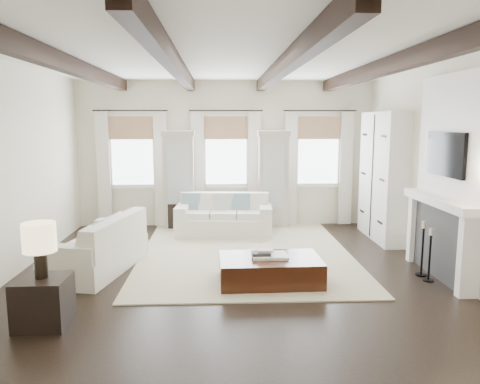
{
  "coord_description": "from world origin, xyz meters",
  "views": [
    {
      "loc": [
        -0.16,
        -6.63,
        2.32
      ],
      "look_at": [
        0.19,
        1.08,
        1.15
      ],
      "focal_mm": 35.0,
      "sensor_mm": 36.0,
      "label": 1
    }
  ],
  "objects_px": {
    "sofa_back": "(224,218)",
    "side_table_back": "(177,215)",
    "sofa_left": "(101,249)",
    "side_table_front": "(43,301)",
    "ottoman": "(270,270)"
  },
  "relations": [
    {
      "from": "sofa_back",
      "to": "side_table_back",
      "type": "distance_m",
      "value": 1.21
    },
    {
      "from": "sofa_back",
      "to": "sofa_left",
      "type": "distance_m",
      "value": 3.02
    },
    {
      "from": "side_table_front",
      "to": "side_table_back",
      "type": "xyz_separation_m",
      "value": [
        1.09,
        4.94,
        -0.0
      ]
    },
    {
      "from": "side_table_front",
      "to": "side_table_back",
      "type": "bearing_deg",
      "value": 77.52
    },
    {
      "from": "side_table_back",
      "to": "ottoman",
      "type": "bearing_deg",
      "value": -65.74
    },
    {
      "from": "ottoman",
      "to": "side_table_front",
      "type": "relative_size",
      "value": 2.56
    },
    {
      "from": "side_table_back",
      "to": "sofa_left",
      "type": "bearing_deg",
      "value": -107.44
    },
    {
      "from": "ottoman",
      "to": "side_table_front",
      "type": "xyz_separation_m",
      "value": [
        -2.74,
        -1.28,
        0.09
      ]
    },
    {
      "from": "side_table_back",
      "to": "side_table_front",
      "type": "bearing_deg",
      "value": -102.48
    },
    {
      "from": "ottoman",
      "to": "side_table_front",
      "type": "height_order",
      "value": "side_table_front"
    },
    {
      "from": "sofa_back",
      "to": "side_table_back",
      "type": "relative_size",
      "value": 3.61
    },
    {
      "from": "sofa_left",
      "to": "side_table_front",
      "type": "bearing_deg",
      "value": -94.83
    },
    {
      "from": "sofa_back",
      "to": "side_table_back",
      "type": "bearing_deg",
      "value": 148.02
    },
    {
      "from": "sofa_back",
      "to": "side_table_front",
      "type": "xyz_separation_m",
      "value": [
        -2.12,
        -4.3,
        -0.06
      ]
    },
    {
      "from": "sofa_left",
      "to": "side_table_front",
      "type": "distance_m",
      "value": 2.0
    }
  ]
}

